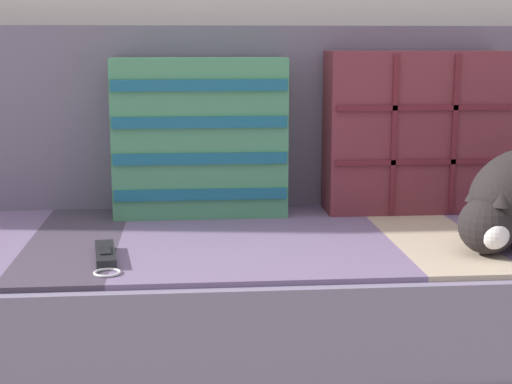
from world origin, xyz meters
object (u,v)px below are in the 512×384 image
object	(u,v)px
couch	(210,308)
throw_pillow_quilted	(416,132)
throw_pillow_striped	(200,137)
game_remote_near	(105,256)

from	to	relation	value
couch	throw_pillow_quilted	bearing A→B (deg)	19.92
throw_pillow_quilted	throw_pillow_striped	bearing A→B (deg)	-179.95
couch	throw_pillow_quilted	xyz separation A→B (m)	(0.50, 0.18, 0.36)
throw_pillow_striped	throw_pillow_quilted	bearing A→B (deg)	0.05
couch	throw_pillow_quilted	distance (m)	0.64
throw_pillow_striped	game_remote_near	distance (m)	0.46
throw_pillow_quilted	game_remote_near	bearing A→B (deg)	-150.93
couch	throw_pillow_striped	bearing A→B (deg)	94.54
couch	throw_pillow_striped	xyz separation A→B (m)	(-0.01, 0.18, 0.36)
couch	throw_pillow_quilted	world-z (taller)	throw_pillow_quilted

